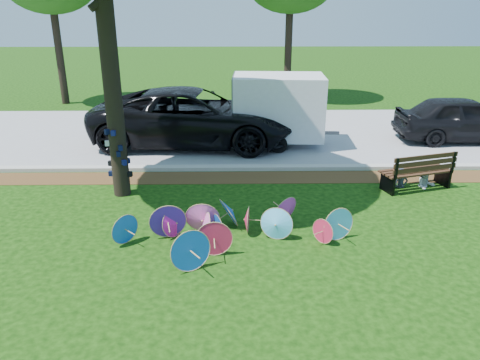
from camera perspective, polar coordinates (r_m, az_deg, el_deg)
The scene contains 11 objects.
ground at distance 9.65m, azimuth -2.82°, elevation -9.34°, with size 90.00×90.00×0.00m, color black.
mulch_strip at distance 13.71m, azimuth -2.25°, elevation 0.28°, with size 90.00×1.00×0.01m, color #472D16.
curb at distance 14.35m, azimuth -2.20°, elevation 1.49°, with size 90.00×0.30×0.12m, color #B7B5AD.
street at distance 18.32m, azimuth -1.93°, elevation 5.71°, with size 90.00×8.00×0.01m, color gray.
parasol_pile at distance 10.09m, azimuth -1.89°, elevation -5.50°, with size 5.23×2.58×0.85m.
black_van at distance 16.79m, azimuth -5.66°, elevation 7.65°, with size 3.28×7.12×1.98m, color black.
dark_pickup at distance 18.99m, azimuth 25.57°, elevation 6.73°, with size 1.94×4.81×1.64m, color black.
cargo_trailer at distance 16.61m, azimuth 4.69°, elevation 8.92°, with size 3.09×1.95×2.76m, color white.
park_bench at distance 13.68m, azimuth 20.64°, elevation 1.16°, with size 2.01×0.76×1.05m, color black, non-canonical shape.
person_left at distance 13.60m, azimuth 19.20°, elevation 1.27°, with size 0.39×0.26×1.07m, color #353B49.
person_right at distance 13.85m, azimuth 21.92°, elevation 1.29°, with size 0.52×0.41×1.08m, color silver.
Camera 1 is at (0.34, -8.30, 4.90)m, focal length 35.00 mm.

